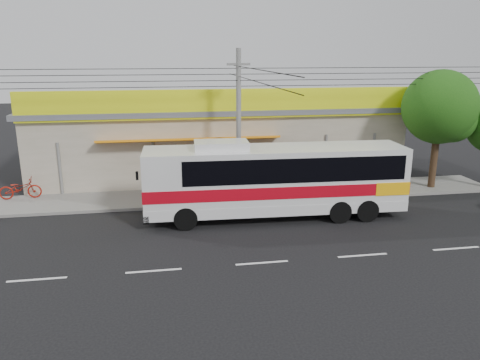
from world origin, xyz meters
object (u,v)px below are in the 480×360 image
object	(u,v)px
coach_bus	(279,176)
motorbike_red	(20,188)
tree_far	(442,110)
utility_pole	(239,76)

from	to	relation	value
coach_bus	motorbike_red	world-z (taller)	coach_bus
tree_far	coach_bus	bearing A→B (deg)	-162.98
coach_bus	motorbike_red	distance (m)	13.72
utility_pole	tree_far	world-z (taller)	utility_pole
coach_bus	motorbike_red	size ratio (longest dim) A/B	5.81
tree_far	motorbike_red	bearing A→B (deg)	176.01
coach_bus	tree_far	xyz separation A→B (m)	(9.97, 3.05, 2.57)
coach_bus	tree_far	world-z (taller)	tree_far
motorbike_red	utility_pole	xyz separation A→B (m)	(11.42, -1.62, 5.77)
motorbike_red	tree_far	size ratio (longest dim) A/B	0.31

